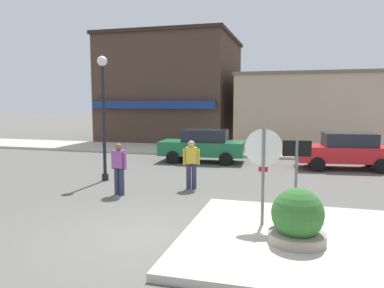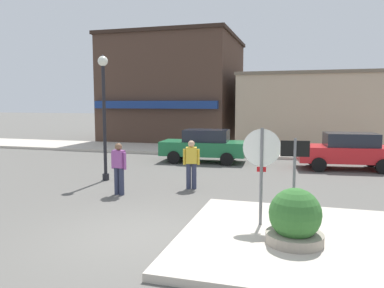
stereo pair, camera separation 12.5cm
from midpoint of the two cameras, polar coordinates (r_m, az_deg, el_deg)
ground_plane at (r=8.31m, az=-7.36°, el=-13.76°), size 160.00×160.00×0.00m
sidewalk_corner at (r=8.19m, az=22.25°, el=-13.94°), size 6.40×4.80×0.15m
kerb_far at (r=21.43m, az=7.49°, el=-1.13°), size 80.00×4.00×0.15m
stop_sign at (r=8.33m, az=10.97°, el=-2.96°), size 0.82×0.12×2.30m
one_way_sign at (r=8.25m, az=15.74°, el=-4.48°), size 0.60×0.08×2.10m
planter at (r=7.60m, az=15.86°, el=-11.41°), size 1.10×1.10×1.23m
lamp_post at (r=13.89m, az=-13.04°, el=6.65°), size 0.36×0.36×4.54m
parked_car_nearest at (r=17.89m, az=2.06°, el=-0.18°), size 4.09×2.06×1.56m
parked_car_second at (r=17.25m, az=22.78°, el=-0.92°), size 4.16×2.20×1.56m
pedestrian_crossing_near at (r=11.74m, az=-10.79°, el=-3.47°), size 0.56×0.28×1.61m
pedestrian_crossing_far at (r=12.31m, az=0.19°, el=-2.90°), size 0.55×0.31×1.61m
building_corner_shop at (r=28.90m, az=-2.32°, el=8.31°), size 9.22×9.31×7.65m
building_storefront_left_near at (r=26.88m, az=17.45°, el=5.02°), size 8.97×7.88×4.70m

